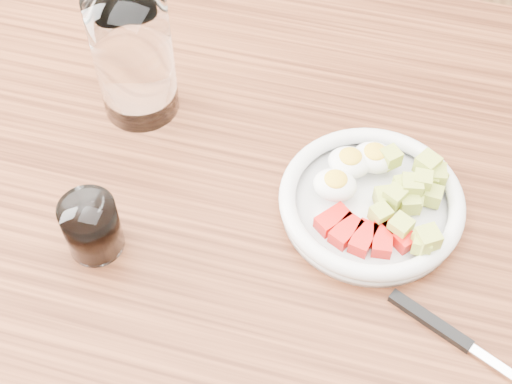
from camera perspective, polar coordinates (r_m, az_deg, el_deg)
dining_table at (r=0.89m, az=0.45°, el=-5.63°), size 1.50×0.90×0.77m
bowl at (r=0.81m, az=9.37°, el=-0.57°), size 0.21×0.21×0.05m
fork at (r=0.76m, az=15.48°, el=-11.03°), size 0.18×0.09×0.01m
water_glass at (r=0.87m, az=-9.78°, el=10.69°), size 0.09×0.09×0.17m
coffee_glass at (r=0.78m, az=-13.00°, el=-2.75°), size 0.06×0.06×0.07m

